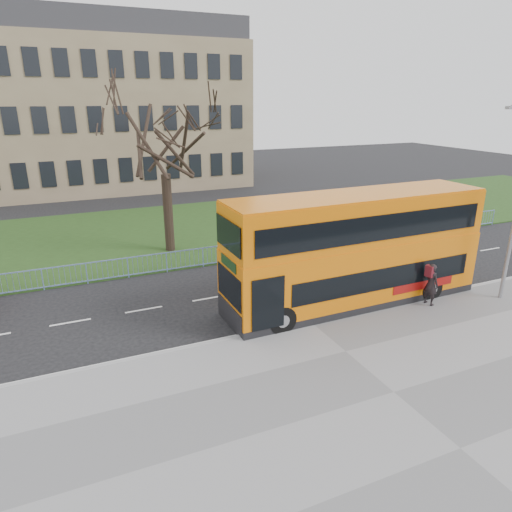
{
  "coord_description": "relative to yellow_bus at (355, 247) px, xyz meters",
  "views": [
    {
      "loc": [
        -8.73,
        -16.01,
        8.77
      ],
      "look_at": [
        -1.29,
        1.0,
        2.31
      ],
      "focal_mm": 32.0,
      "sensor_mm": 36.0,
      "label": 1
    }
  ],
  "objects": [
    {
      "name": "ground",
      "position": [
        -2.75,
        0.51,
        -2.63
      ],
      "size": [
        120.0,
        120.0,
        0.0
      ],
      "primitive_type": "plane",
      "color": "black",
      "rests_on": "ground"
    },
    {
      "name": "pavement",
      "position": [
        -2.75,
        -6.24,
        -2.57
      ],
      "size": [
        80.0,
        10.5,
        0.12
      ],
      "primitive_type": "cube",
      "color": "slate",
      "rests_on": "ground"
    },
    {
      "name": "kerb",
      "position": [
        -2.75,
        -1.04,
        -2.56
      ],
      "size": [
        80.0,
        0.2,
        0.14
      ],
      "primitive_type": "cube",
      "color": "gray",
      "rests_on": "ground"
    },
    {
      "name": "grass_verge",
      "position": [
        -2.75,
        14.81,
        -2.59
      ],
      "size": [
        80.0,
        15.4,
        0.08
      ],
      "primitive_type": "cube",
      "color": "#1F3714",
      "rests_on": "ground"
    },
    {
      "name": "guard_railing",
      "position": [
        -2.75,
        7.11,
        -2.08
      ],
      "size": [
        40.0,
        0.12,
        1.1
      ],
      "primitive_type": null,
      "color": "#7E9DE1",
      "rests_on": "ground"
    },
    {
      "name": "bare_tree",
      "position": [
        -5.75,
        10.51,
        2.88
      ],
      "size": [
        7.6,
        7.6,
        10.86
      ],
      "primitive_type": null,
      "color": "black",
      "rests_on": "grass_verge"
    },
    {
      "name": "civic_building",
      "position": [
        -7.75,
        35.51,
        4.37
      ],
      "size": [
        30.0,
        15.0,
        14.0
      ],
      "primitive_type": "cube",
      "color": "#7A674D",
      "rests_on": "ground"
    },
    {
      "name": "yellow_bus",
      "position": [
        0.0,
        0.0,
        0.0
      ],
      "size": [
        11.75,
        2.92,
        4.91
      ],
      "rotation": [
        0.0,
        0.0,
        0.01
      ],
      "color": "orange",
      "rests_on": "ground"
    },
    {
      "name": "pedestrian",
      "position": [
        2.89,
        -1.71,
        -1.57
      ],
      "size": [
        0.56,
        0.75,
        1.89
      ],
      "primitive_type": "imported",
      "rotation": [
        0.0,
        0.0,
        1.74
      ],
      "color": "black",
      "rests_on": "pavement"
    }
  ]
}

